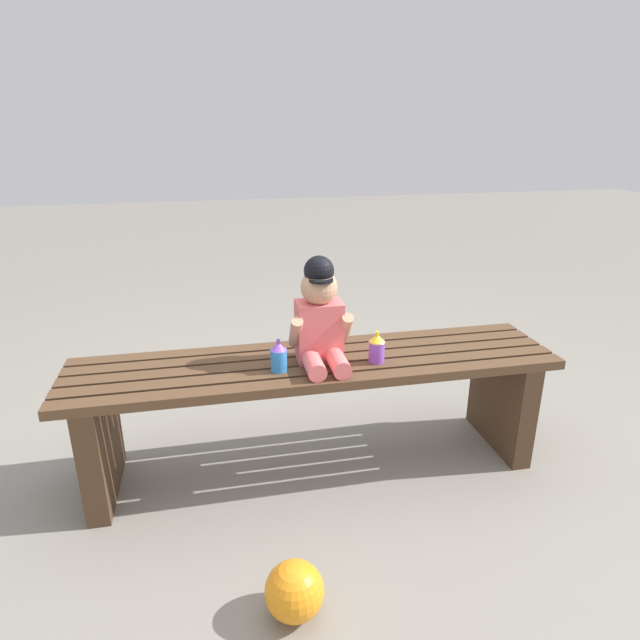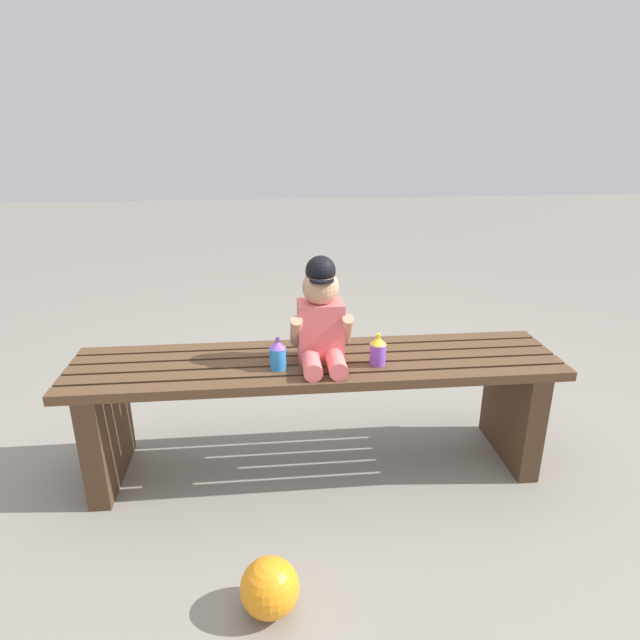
{
  "view_description": "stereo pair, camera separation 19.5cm",
  "coord_description": "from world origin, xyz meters",
  "px_view_note": "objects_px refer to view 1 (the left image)",
  "views": [
    {
      "loc": [
        -0.37,
        -1.84,
        1.34
      ],
      "look_at": [
        0.01,
        -0.05,
        0.66
      ],
      "focal_mm": 30.23,
      "sensor_mm": 36.0,
      "label": 1
    },
    {
      "loc": [
        -0.18,
        -1.87,
        1.34
      ],
      "look_at": [
        0.01,
        -0.05,
        0.66
      ],
      "focal_mm": 30.23,
      "sensor_mm": 36.0,
      "label": 2
    }
  ],
  "objects_px": {
    "sippy_cup_right": "(377,348)",
    "toy_ball": "(294,591)",
    "sippy_cup_left": "(279,356)",
    "park_bench": "(315,394)",
    "child_figure": "(320,317)"
  },
  "relations": [
    {
      "from": "child_figure",
      "to": "toy_ball",
      "type": "relative_size",
      "value": 2.36
    },
    {
      "from": "sippy_cup_right",
      "to": "toy_ball",
      "type": "xyz_separation_m",
      "value": [
        -0.42,
        -0.63,
        -0.45
      ]
    },
    {
      "from": "park_bench",
      "to": "toy_ball",
      "type": "xyz_separation_m",
      "value": [
        -0.2,
        -0.69,
        -0.24
      ]
    },
    {
      "from": "park_bench",
      "to": "sippy_cup_left",
      "type": "bearing_deg",
      "value": -155.98
    },
    {
      "from": "park_bench",
      "to": "sippy_cup_right",
      "type": "relative_size",
      "value": 15.07
    },
    {
      "from": "park_bench",
      "to": "toy_ball",
      "type": "relative_size",
      "value": 10.91
    },
    {
      "from": "park_bench",
      "to": "toy_ball",
      "type": "bearing_deg",
      "value": -106.21
    },
    {
      "from": "sippy_cup_left",
      "to": "toy_ball",
      "type": "height_order",
      "value": "sippy_cup_left"
    },
    {
      "from": "sippy_cup_right",
      "to": "toy_ball",
      "type": "height_order",
      "value": "sippy_cup_right"
    },
    {
      "from": "sippy_cup_left",
      "to": "child_figure",
      "type": "bearing_deg",
      "value": 18.25
    },
    {
      "from": "child_figure",
      "to": "sippy_cup_left",
      "type": "relative_size",
      "value": 3.26
    },
    {
      "from": "child_figure",
      "to": "park_bench",
      "type": "bearing_deg",
      "value": 142.2
    },
    {
      "from": "child_figure",
      "to": "sippy_cup_left",
      "type": "height_order",
      "value": "child_figure"
    },
    {
      "from": "sippy_cup_left",
      "to": "toy_ball",
      "type": "xyz_separation_m",
      "value": [
        -0.05,
        -0.63,
        -0.45
      ]
    },
    {
      "from": "park_bench",
      "to": "child_figure",
      "type": "height_order",
      "value": "child_figure"
    }
  ]
}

